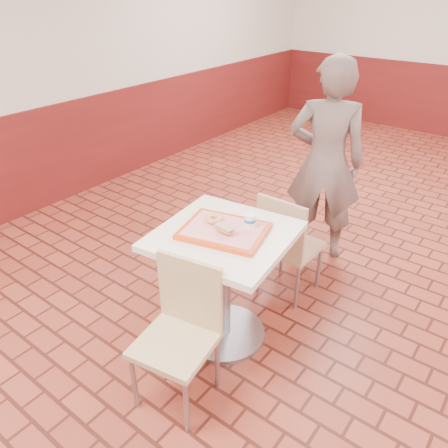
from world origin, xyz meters
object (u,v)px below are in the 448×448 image
Objects in this scene: serving_tray at (224,231)px; paper_cup at (250,221)px; chair_main_front at (181,326)px; ring_donut at (214,219)px; long_john_donut at (224,229)px; customer at (325,163)px; main_table at (224,269)px; chair_main_back at (287,242)px.

paper_cup is (0.11, 0.11, 0.06)m from serving_tray.
chair_main_front is 0.66m from ring_donut.
long_john_donut reaches higher than chair_main_front.
serving_tray is at bearing 65.37° from customer.
serving_tray is at bearing 14.04° from main_table.
customer reaches higher than serving_tray.
customer reaches higher than main_table.
chair_main_front reaches higher than chair_main_back.
paper_cup reaches higher than main_table.
main_table is 0.97× the size of chair_main_back.
main_table is at bearing 89.12° from chair_main_front.
chair_main_front is 0.59m from long_john_donut.
chair_main_front is at bearing -80.75° from serving_tray.
ring_donut is at bearing 99.37° from chair_main_front.
ring_donut is at bearing 153.30° from long_john_donut.
ring_donut is at bearing 162.19° from serving_tray.
long_john_donut is (0.03, -1.35, 0.02)m from customer.
ring_donut reaches higher than main_table.
serving_tray is (-0.09, -0.62, 0.35)m from chair_main_back.
serving_tray is at bearing 89.12° from chair_main_front.
chair_main_back is (0.09, 0.62, -0.08)m from main_table.
long_john_donut is (-0.05, 0.45, 0.38)m from chair_main_front.
paper_cup is (0.11, -1.21, 0.05)m from customer.
paper_cup is (0.21, 0.07, 0.03)m from ring_donut.
ring_donut is at bearing 73.19° from chair_main_back.
customer is at bearing 85.34° from ring_donut.
chair_main_back is at bearing 79.50° from chair_main_front.
long_john_donut is at bearing 85.99° from chair_main_back.
customer is 15.28× the size of ring_donut.
ring_donut is 0.74× the size of long_john_donut.
chair_main_front is 1.10m from chair_main_back.
paper_cup is at bearing 93.62° from chair_main_back.
ring_donut is 0.15m from long_john_donut.
serving_tray is 3.31× the size of long_john_donut.
chair_main_back is 0.72m from serving_tray.
chair_main_front is at bearing 90.70° from chair_main_back.
chair_main_back is 1.73× the size of serving_tray.
main_table is 0.37m from paper_cup.
chair_main_front is at bearing -80.75° from main_table.
customer is (-0.08, 0.70, 0.36)m from chair_main_back.
paper_cup is (0.08, 0.14, 0.02)m from long_john_donut.
chair_main_front reaches higher than main_table.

